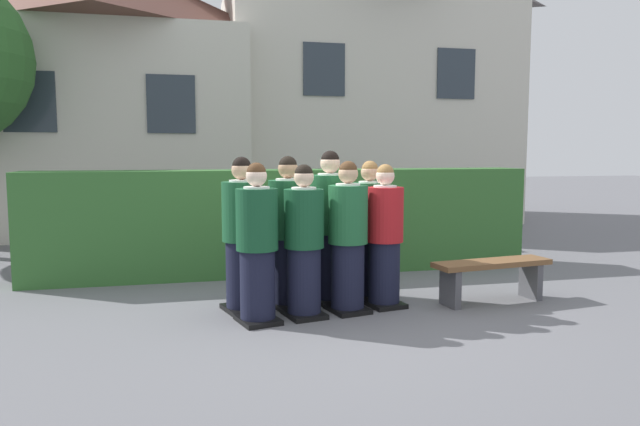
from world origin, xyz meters
The scene contains 13 objects.
ground_plane centered at (0.00, 0.00, 0.00)m, with size 60.00×60.00×0.00m, color slate.
student_front_row_0 centered at (-0.73, -0.15, 0.76)m, with size 0.47×0.55×1.60m.
student_front_row_1 centered at (-0.24, -0.05, 0.75)m, with size 0.45×0.54×1.58m.
student_front_row_2 centered at (0.26, 0.04, 0.77)m, with size 0.46×0.53×1.61m.
student_in_red_blazer centered at (0.71, 0.16, 0.75)m, with size 0.44×0.53×1.57m.
student_rear_row_0 centered at (-0.83, 0.32, 0.79)m, with size 0.49×0.56×1.66m.
student_rear_row_1 centered at (-0.32, 0.41, 0.79)m, with size 0.48×0.56×1.66m.
student_rear_row_2 centered at (0.18, 0.50, 0.82)m, with size 0.50×0.57×1.72m.
student_rear_row_3 centered at (0.67, 0.58, 0.76)m, with size 0.46×0.53×1.61m.
hedge centered at (0.00, 2.22, 0.73)m, with size 7.00×0.70×1.46m.
school_building_main centered at (3.07, 8.34, 3.87)m, with size 7.12×4.12×7.55m.
school_building_annex centered at (-2.83, 8.01, 3.01)m, with size 5.85×4.67×5.86m.
wooden_bench centered at (1.96, 0.03, 0.35)m, with size 1.44×0.54×0.48m.
Camera 1 is at (-1.46, -5.92, 1.71)m, focal length 33.15 mm.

